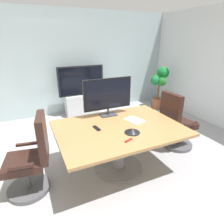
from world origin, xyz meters
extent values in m
plane|color=#99999E|center=(0.00, 0.00, 0.00)|extent=(6.97, 6.97, 0.00)
cube|color=#9EB2B7|center=(0.00, 2.84, 1.33)|extent=(5.97, 0.10, 2.66)
cube|color=olive|center=(0.10, -0.03, 0.71)|extent=(1.84, 1.34, 0.04)
cylinder|color=slate|center=(0.10, -0.03, 0.35)|extent=(0.20, 0.20, 0.69)
cylinder|color=slate|center=(0.10, -0.03, 0.01)|extent=(0.76, 0.76, 0.03)
cylinder|color=#4C4C51|center=(-1.25, 0.04, 0.03)|extent=(0.56, 0.56, 0.06)
cylinder|color=#4C4C51|center=(-1.25, 0.04, 0.24)|extent=(0.07, 0.07, 0.36)
cube|color=black|center=(-1.25, 0.04, 0.46)|extent=(0.55, 0.55, 0.10)
cube|color=black|center=(-0.98, 0.00, 0.79)|extent=(0.16, 0.46, 0.60)
cube|color=black|center=(-1.19, 0.30, 0.58)|extent=(0.28, 0.09, 0.03)
cube|color=black|center=(-1.27, -0.21, 0.58)|extent=(0.28, 0.09, 0.03)
cylinder|color=#4C4C51|center=(1.44, 0.09, 0.03)|extent=(0.56, 0.56, 0.06)
cylinder|color=#4C4C51|center=(1.44, 0.09, 0.24)|extent=(0.07, 0.07, 0.36)
cube|color=black|center=(1.44, 0.09, 0.46)|extent=(0.50, 0.50, 0.10)
cube|color=black|center=(1.17, 0.08, 0.79)|extent=(0.11, 0.46, 0.60)
cube|color=black|center=(1.43, -0.17, 0.58)|extent=(0.28, 0.06, 0.03)
cube|color=black|center=(1.41, 0.35, 0.58)|extent=(0.28, 0.06, 0.03)
cube|color=#333338|center=(0.14, 0.46, 0.74)|extent=(0.28, 0.18, 0.02)
cylinder|color=#333338|center=(0.14, 0.46, 0.80)|extent=(0.04, 0.04, 0.10)
cube|color=black|center=(0.14, 0.47, 1.11)|extent=(0.84, 0.04, 0.52)
cube|color=black|center=(0.14, 0.45, 1.11)|extent=(0.77, 0.01, 0.47)
cube|color=#B7BABC|center=(0.26, 2.49, 0.28)|extent=(0.90, 0.36, 0.55)
cube|color=black|center=(0.26, 2.47, 0.93)|extent=(1.20, 0.06, 0.76)
cube|color=black|center=(0.26, 2.44, 0.93)|extent=(1.12, 0.01, 0.69)
cylinder|color=brown|center=(2.41, 2.01, 0.15)|extent=(0.34, 0.34, 0.30)
cylinder|color=brown|center=(2.41, 2.01, 0.52)|extent=(0.05, 0.05, 0.44)
sphere|color=#166F2F|center=(2.54, 2.04, 1.04)|extent=(0.34, 0.34, 0.34)
sphere|color=#20752E|center=(2.42, 2.11, 0.87)|extent=(0.31, 0.31, 0.31)
sphere|color=#176935|center=(2.24, 1.98, 0.85)|extent=(0.25, 0.25, 0.25)
sphere|color=#1D5E21|center=(2.35, 1.81, 0.84)|extent=(0.24, 0.24, 0.24)
cone|color=black|center=(0.18, -0.28, 0.77)|extent=(0.19, 0.19, 0.07)
cylinder|color=black|center=(0.18, -0.28, 0.74)|extent=(0.22, 0.22, 0.01)
cube|color=black|center=(-0.23, 0.05, 0.74)|extent=(0.07, 0.18, 0.02)
cube|color=red|center=(0.02, -0.46, 0.74)|extent=(0.13, 0.06, 0.02)
cube|color=white|center=(0.43, 0.08, 0.74)|extent=(0.28, 0.35, 0.01)
camera|label=1|loc=(-1.08, -2.33, 1.98)|focal=30.72mm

